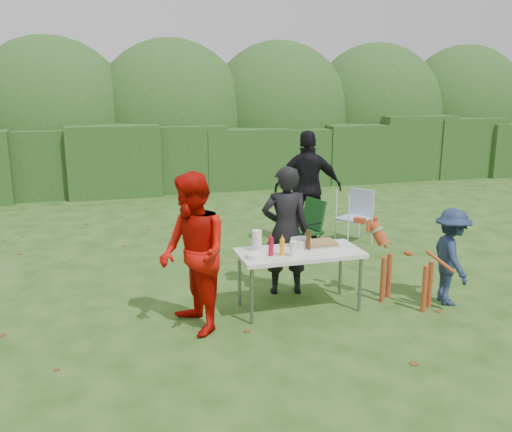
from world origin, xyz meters
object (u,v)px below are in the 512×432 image
object	(u,v)px
person_black_puffy	(308,188)
person_cook	(285,231)
lawn_chair	(354,216)
ketchup_bottle	(271,247)
child	(451,257)
paper_towel_roll	(257,241)
folding_table	(300,255)
mustard_bottle	(282,247)
beer_bottle	(308,240)
person_red_jacket	(193,254)
dog	(407,266)
camping_chair	(303,228)

from	to	relation	value
person_black_puffy	person_cook	bearing A→B (deg)	75.85
lawn_chair	ketchup_bottle	size ratio (longest dim) A/B	4.18
child	person_cook	bearing A→B (deg)	77.68
ketchup_bottle	paper_towel_roll	world-z (taller)	paper_towel_roll
person_black_puffy	ketchup_bottle	bearing A→B (deg)	74.98
folding_table	person_black_puffy	world-z (taller)	person_black_puffy
person_cook	mustard_bottle	world-z (taller)	person_cook
beer_bottle	paper_towel_roll	size ratio (longest dim) A/B	0.92
person_red_jacket	child	size ratio (longest dim) A/B	1.47
child	paper_towel_roll	bearing A→B (deg)	91.90
dog	person_cook	bearing A→B (deg)	21.37
paper_towel_roll	lawn_chair	bearing A→B (deg)	43.90
person_cook	dog	xyz separation A→B (m)	(1.33, -0.80, -0.34)
folding_table	ketchup_bottle	world-z (taller)	ketchup_bottle
camping_chair	ketchup_bottle	xyz separation A→B (m)	(-1.20, -2.06, 0.39)
person_red_jacket	person_black_puffy	distance (m)	3.78
lawn_chair	ketchup_bottle	bearing A→B (deg)	17.19
person_cook	ketchup_bottle	world-z (taller)	person_cook
child	dog	bearing A→B (deg)	91.99
child	lawn_chair	bearing A→B (deg)	11.97
person_red_jacket	ketchup_bottle	bearing A→B (deg)	87.56
mustard_bottle	beer_bottle	bearing A→B (deg)	18.64
folding_table	child	distance (m)	1.91
lawn_chair	mustard_bottle	xyz separation A→B (m)	(-2.22, -2.61, 0.38)
folding_table	lawn_chair	xyz separation A→B (m)	(1.96, 2.50, -0.23)
folding_table	mustard_bottle	size ratio (longest dim) A/B	7.50
person_red_jacket	child	world-z (taller)	person_red_jacket
folding_table	child	world-z (taller)	child
folding_table	beer_bottle	size ratio (longest dim) A/B	6.25
person_cook	person_black_puffy	xyz separation A→B (m)	(1.12, 2.06, 0.13)
person_red_jacket	dog	distance (m)	2.70
person_black_puffy	ketchup_bottle	world-z (taller)	person_black_puffy
child	camping_chair	distance (m)	2.58
folding_table	paper_towel_roll	world-z (taller)	paper_towel_roll
ketchup_bottle	person_cook	bearing A→B (deg)	57.86
lawn_chair	paper_towel_roll	bearing A→B (deg)	13.41
person_red_jacket	camping_chair	size ratio (longest dim) A/B	1.94
folding_table	ketchup_bottle	bearing A→B (deg)	-169.07
camping_chair	lawn_chair	xyz separation A→B (m)	(1.15, 0.51, -0.00)
child	mustard_bottle	distance (m)	2.16
dog	person_red_jacket	bearing A→B (deg)	52.40
person_black_puffy	camping_chair	world-z (taller)	person_black_puffy
mustard_bottle	paper_towel_roll	world-z (taller)	paper_towel_roll
person_red_jacket	child	bearing A→B (deg)	75.24
folding_table	person_red_jacket	distance (m)	1.37
folding_table	ketchup_bottle	size ratio (longest dim) A/B	6.82
person_cook	person_red_jacket	bearing A→B (deg)	41.24
paper_towel_roll	person_cook	bearing A→B (deg)	39.42
person_black_puffy	beer_bottle	bearing A→B (deg)	83.08
camping_chair	child	bearing A→B (deg)	97.93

